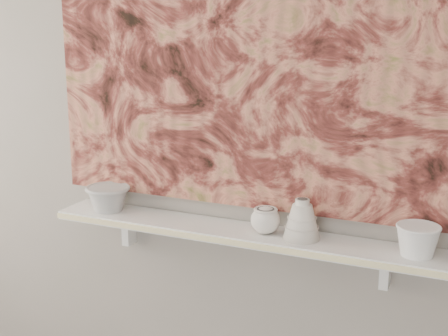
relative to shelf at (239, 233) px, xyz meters
The scene contains 11 objects.
wall_back 0.45m from the shelf, 90.00° to the left, with size 3.60×3.60×0.00m, color gray.
shelf is the anchor object (origin of this frame).
shelf_stripe 0.09m from the shelf, 90.00° to the right, with size 1.40×0.01×0.02m, color beige.
bracket_left 0.50m from the shelf, behind, with size 0.03×0.06×0.12m, color silver.
bracket_right 0.50m from the shelf, ahead, with size 0.03×0.06×0.12m, color silver.
painting 0.63m from the shelf, 90.00° to the left, with size 1.50×0.03×1.10m, color maroon.
house_motif 0.55m from the shelf, ahead, with size 0.09×0.00×0.08m, color black.
bowl_grey 0.54m from the shelf, behind, with size 0.17×0.17×0.10m, color #A0A09D, non-canonical shape.
cup_cream 0.11m from the shelf, ahead, with size 0.10×0.10×0.09m, color silver, non-canonical shape.
bell_vessel 0.24m from the shelf, ahead, with size 0.12×0.12×0.14m, color beige, non-canonical shape.
bowl_white 0.59m from the shelf, ahead, with size 0.14×0.14×0.10m, color silver, non-canonical shape.
Camera 1 is at (0.78, -0.37, 1.64)m, focal length 50.00 mm.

